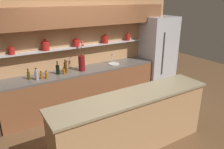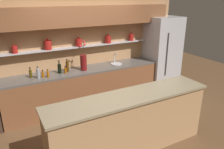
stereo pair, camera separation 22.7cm
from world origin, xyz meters
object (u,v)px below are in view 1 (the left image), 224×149
bottle_sauce_0 (41,76)px  bottle_oil_3 (29,75)px  flower_vase (82,62)px  bottle_sauce_5 (46,75)px  refrigerator (158,54)px  sink_fixture (114,63)px  bottle_spirit_2 (66,67)px  bottle_spirit_1 (37,75)px  bottle_sauce_6 (64,71)px  bottle_wine_4 (58,69)px

bottle_sauce_0 → bottle_oil_3: size_ratio=0.72×
flower_vase → bottle_sauce_5: bearing=-174.0°
refrigerator → sink_fixture: 1.40m
bottle_spirit_2 → bottle_sauce_5: 0.49m
flower_vase → bottle_spirit_1: bearing=-177.0°
sink_fixture → bottle_oil_3: sink_fixture is taller
bottle_sauce_5 → bottle_sauce_6: bearing=9.7°
flower_vase → bottle_wine_4: (-0.54, 0.05, -0.09)m
bottle_wine_4 → bottle_sauce_6: bearing=-33.0°
bottle_spirit_2 → bottle_oil_3: (-0.78, -0.01, -0.03)m
refrigerator → bottle_wine_4: (-2.80, 0.05, 0.02)m
refrigerator → bottle_spirit_2: bearing=178.4°
bottle_sauce_0 → bottle_spirit_1: bottle_spirit_1 is taller
bottle_spirit_1 → bottle_sauce_5: size_ratio=1.46×
flower_vase → refrigerator: bearing=-0.1°
bottle_spirit_1 → bottle_sauce_6: bearing=3.3°
bottle_sauce_0 → bottle_oil_3: (-0.22, 0.10, 0.02)m
bottle_sauce_0 → bottle_spirit_2: size_ratio=0.56×
refrigerator → bottle_spirit_2: size_ratio=6.99×
flower_vase → bottle_sauce_0: 0.92m
bottle_spirit_1 → refrigerator: bearing=0.9°
bottle_sauce_0 → bottle_spirit_2: bottle_spirit_2 is taller
refrigerator → flower_vase: bearing=179.9°
bottle_sauce_0 → bottle_wine_4: bearing=14.3°
bottle_spirit_2 → bottle_oil_3: bottle_spirit_2 is taller
bottle_wine_4 → bottle_spirit_1: bearing=-167.5°
bottle_oil_3 → flower_vase: bearing=-2.9°
flower_vase → bottle_wine_4: flower_vase is taller
bottle_spirit_2 → bottle_oil_3: size_ratio=1.29×
refrigerator → flower_vase: size_ratio=3.02×
flower_vase → bottle_wine_4: bearing=174.6°
bottle_sauce_6 → bottle_sauce_5: bearing=-170.3°
flower_vase → bottle_sauce_5: 0.83m
sink_fixture → bottle_spirit_2: size_ratio=0.95×
bottle_sauce_5 → bottle_spirit_2: bearing=18.6°
sink_fixture → bottle_sauce_0: bearing=-177.1°
sink_fixture → bottle_spirit_2: 1.23m
bottle_sauce_6 → bottle_oil_3: bearing=173.7°
bottle_sauce_0 → bottle_sauce_6: bottle_sauce_6 is taller
flower_vase → bottle_sauce_5: size_ratio=3.92×
bottle_spirit_2 → refrigerator: bearing=-1.6°
flower_vase → sink_fixture: bearing=3.1°
bottle_oil_3 → bottle_wine_4: 0.60m
sink_fixture → bottle_wine_4: bearing=179.8°
sink_fixture → bottle_wine_4: bottle_wine_4 is taller
bottle_oil_3 → bottle_sauce_6: size_ratio=1.36×
sink_fixture → bottle_spirit_1: sink_fixture is taller
bottle_oil_3 → bottle_wine_4: bearing=-0.7°
flower_vase → bottle_sauce_0: flower_vase is taller
sink_fixture → bottle_spirit_2: (-1.22, 0.02, 0.09)m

